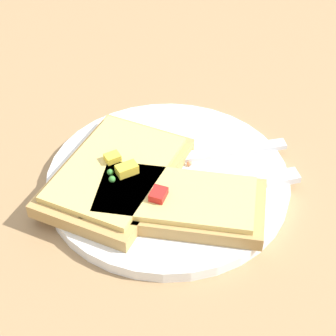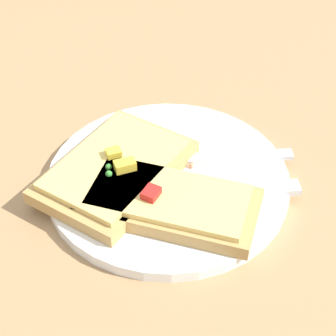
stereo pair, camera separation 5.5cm
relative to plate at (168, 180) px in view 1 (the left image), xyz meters
The scene contains 7 objects.
ground_plane 0.01m from the plate, ahead, with size 4.00×4.00×0.00m, color #9E7A51.
plate is the anchor object (origin of this frame).
fork 0.02m from the plate, 152.68° to the left, with size 0.03×0.21×0.01m.
knife 0.05m from the plate, 57.32° to the left, with size 0.04×0.19×0.01m.
pizza_slice_main 0.05m from the plate, 91.57° to the right, with size 0.18×0.17×0.03m.
pizza_slice_corner 0.05m from the plate, ahead, with size 0.12×0.18×0.03m.
crumb_scatter 0.04m from the plate, 78.56° to the left, with size 0.04×0.03×0.01m.
Camera 1 is at (0.40, -0.06, 0.39)m, focal length 60.00 mm.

